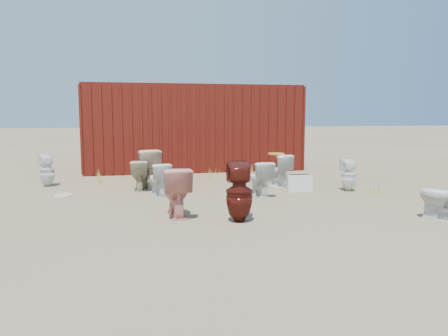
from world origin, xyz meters
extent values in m
plane|color=brown|center=(0.00, 0.00, 0.00)|extent=(100.00, 100.00, 0.00)
cube|color=#51150D|center=(0.00, 5.20, 1.20)|extent=(6.00, 2.40, 2.40)
imported|color=white|center=(-1.24, 0.90, 0.32)|extent=(0.49, 0.70, 0.65)
imported|color=#E89286|center=(-1.07, -0.92, 0.39)|extent=(0.45, 0.77, 0.78)
imported|color=white|center=(0.69, 0.48, 0.34)|extent=(0.44, 0.70, 0.68)
imported|color=#50140D|center=(-0.20, -1.46, 0.44)|extent=(0.46, 0.47, 0.88)
imported|color=white|center=(2.79, -2.04, 0.38)|extent=(0.69, 0.85, 0.76)
imported|color=white|center=(-3.59, 2.54, 0.36)|extent=(0.41, 0.42, 0.72)
imported|color=beige|center=(-1.60, 1.62, 0.32)|extent=(0.37, 0.64, 0.64)
imported|color=beige|center=(-1.45, 1.95, 0.42)|extent=(0.65, 0.91, 0.84)
imported|color=white|center=(1.36, 1.50, 0.36)|extent=(0.69, 0.80, 0.71)
imported|color=white|center=(2.66, 0.65, 0.33)|extent=(0.31, 0.32, 0.67)
ellipsoid|color=orange|center=(1.36, 1.50, 0.72)|extent=(0.36, 0.45, 0.02)
cube|color=white|center=(1.65, 0.84, 0.17)|extent=(0.52, 0.27, 0.35)
ellipsoid|color=#C2B88D|center=(0.70, 1.02, 0.01)|extent=(0.46, 0.55, 0.02)
ellipsoid|color=beige|center=(-3.08, 1.25, 0.01)|extent=(0.36, 0.47, 0.02)
cone|color=#A5A943|center=(-2.54, 2.71, 0.15)|extent=(0.36, 0.36, 0.31)
cone|color=#A5A943|center=(0.18, 2.76, 0.13)|extent=(0.32, 0.32, 0.25)
cone|color=#A5A943|center=(1.72, 2.58, 0.14)|extent=(0.36, 0.36, 0.28)
cone|color=#A5A943|center=(-1.08, 3.03, 0.13)|extent=(0.30, 0.30, 0.25)
cone|color=#A5A943|center=(1.40, 3.50, 0.16)|extent=(0.34, 0.34, 0.31)
cone|color=#A5A943|center=(3.00, 0.21, 0.12)|extent=(0.28, 0.28, 0.24)
camera|label=1|loc=(-1.71, -7.60, 1.57)|focal=35.00mm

